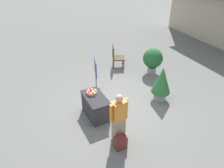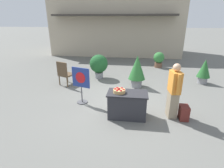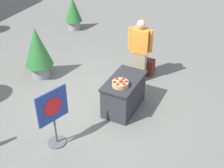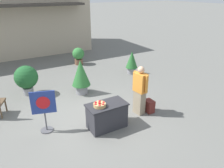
# 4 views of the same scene
# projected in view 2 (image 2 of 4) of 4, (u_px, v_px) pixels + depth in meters

# --- Properties ---
(ground_plane) EXTENTS (120.00, 120.00, 0.00)m
(ground_plane) POSITION_uv_depth(u_px,v_px,m) (118.00, 104.00, 5.98)
(ground_plane) COLOR slate
(storefront_building) EXTENTS (9.94, 5.29, 4.82)m
(storefront_building) POSITION_uv_depth(u_px,v_px,m) (117.00, 23.00, 14.43)
(storefront_building) COLOR #B7A88E
(storefront_building) RESTS_ON ground_plane
(display_table) EXTENTS (1.15, 0.64, 0.76)m
(display_table) POSITION_uv_depth(u_px,v_px,m) (127.00, 105.00, 5.09)
(display_table) COLOR #2D2D33
(display_table) RESTS_ON ground_plane
(apple_basket) EXTENTS (0.34, 0.34, 0.16)m
(apple_basket) POSITION_uv_depth(u_px,v_px,m) (119.00, 91.00, 4.95)
(apple_basket) COLOR tan
(apple_basket) RESTS_ON display_table
(person_visitor) EXTENTS (0.31, 0.61, 1.61)m
(person_visitor) POSITION_uv_depth(u_px,v_px,m) (174.00, 91.00, 4.93)
(person_visitor) COLOR gray
(person_visitor) RESTS_ON ground_plane
(backpack) EXTENTS (0.24, 0.34, 0.42)m
(backpack) POSITION_uv_depth(u_px,v_px,m) (184.00, 113.00, 5.00)
(backpack) COLOR maroon
(backpack) RESTS_ON ground_plane
(poster_board) EXTENTS (0.64, 0.36, 1.25)m
(poster_board) POSITION_uv_depth(u_px,v_px,m) (81.00, 84.00, 5.84)
(poster_board) COLOR #4C4C51
(poster_board) RESTS_ON ground_plane
(patio_chair) EXTENTS (0.72, 0.72, 1.06)m
(patio_chair) POSITION_uv_depth(u_px,v_px,m) (65.00, 73.00, 7.48)
(patio_chair) COLOR brown
(patio_chair) RESTS_ON ground_plane
(potted_plant_far_left) EXTENTS (0.87, 0.87, 1.15)m
(potted_plant_far_left) POSITION_uv_depth(u_px,v_px,m) (99.00, 64.00, 8.38)
(potted_plant_far_left) COLOR gray
(potted_plant_far_left) RESTS_ON ground_plane
(potted_plant_near_left) EXTENTS (0.63, 0.63, 0.91)m
(potted_plant_near_left) POSITION_uv_depth(u_px,v_px,m) (159.00, 59.00, 10.36)
(potted_plant_near_left) COLOR brown
(potted_plant_near_left) RESTS_ON ground_plane
(potted_plant_near_right) EXTENTS (0.71, 0.71, 1.35)m
(potted_plant_near_right) POSITION_uv_depth(u_px,v_px,m) (137.00, 69.00, 7.24)
(potted_plant_near_right) COLOR gray
(potted_plant_near_right) RESTS_ON ground_plane
(potted_plant_far_right) EXTENTS (0.56, 0.56, 1.09)m
(potted_plant_far_right) POSITION_uv_depth(u_px,v_px,m) (204.00, 70.00, 7.70)
(potted_plant_far_right) COLOR gray
(potted_plant_far_right) RESTS_ON ground_plane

